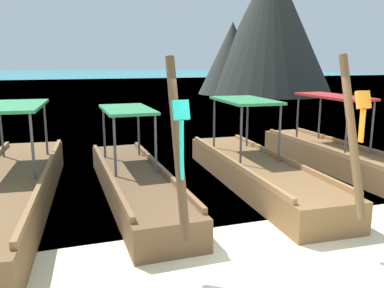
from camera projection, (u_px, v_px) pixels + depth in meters
sea_water at (74, 79)px, 62.53m from camera, size 120.00×120.00×0.00m
longtail_boat_yellow_ribbon at (11, 192)px, 7.35m from camera, size 1.92×7.34×2.64m
longtail_boat_turquoise_ribbon at (135, 182)px, 8.12m from camera, size 1.19×6.14×2.79m
longtail_boat_orange_ribbon at (257, 171)px, 8.88m from camera, size 1.54×6.41×2.83m
longtail_boat_green_ribbon at (352, 161)px, 9.73m from camera, size 1.12×7.36×2.69m
karst_rock at (265, 31)px, 32.73m from camera, size 10.78×10.30×10.84m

